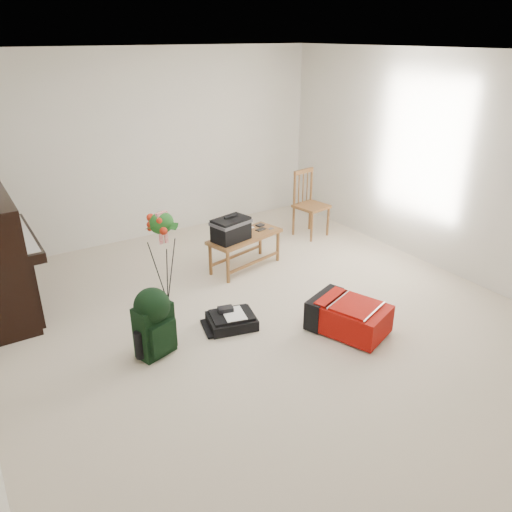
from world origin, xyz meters
TOP-DOWN VIEW (x-y plane):
  - floor at (0.00, 0.00)m, footprint 5.00×5.50m
  - ceiling at (0.00, 0.00)m, footprint 5.00×5.50m
  - wall_back at (0.00, 2.75)m, footprint 5.00×0.04m
  - wall_right at (2.50, 0.00)m, footprint 0.04×5.50m
  - bench at (0.33, 1.10)m, footprint 1.01×0.59m
  - dining_chair at (1.83, 1.56)m, footprint 0.46×0.46m
  - red_suitcase at (0.58, -0.61)m, footprint 0.69×0.85m
  - black_duffel at (-0.33, 0.02)m, footprint 0.53×0.46m
  - green_backpack at (-1.13, -0.02)m, footprint 0.37×0.34m
  - flower_stand at (-0.67, 0.80)m, footprint 0.42×0.42m

SIDE VIEW (x-z plane):
  - floor at x=0.00m, z-range -0.01..0.01m
  - black_duffel at x=-0.33m, z-range -0.03..0.16m
  - red_suitcase at x=0.58m, z-range 0.01..0.31m
  - green_backpack at x=-1.13m, z-range 0.03..0.68m
  - dining_chair at x=1.83m, z-range -0.01..0.91m
  - flower_stand at x=-0.67m, z-range -0.01..1.04m
  - bench at x=0.33m, z-range 0.15..0.88m
  - wall_back at x=0.00m, z-range 0.00..2.50m
  - wall_right at x=2.50m, z-range 0.00..2.50m
  - ceiling at x=0.00m, z-range 2.50..2.50m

